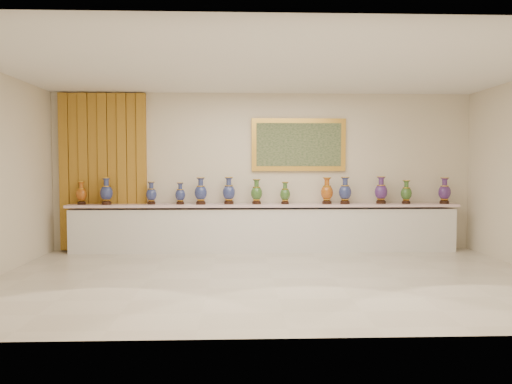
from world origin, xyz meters
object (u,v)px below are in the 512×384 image
at_px(counter, 264,228).
at_px(vase_0, 81,194).
at_px(vase_1, 106,192).
at_px(vase_2, 151,194).

height_order(counter, vase_0, vase_0).
relative_size(vase_1, vase_2, 1.19).
distance_m(vase_0, vase_2, 1.29).
xyz_separation_m(vase_1, vase_2, (0.82, 0.05, -0.04)).
bearing_deg(vase_0, vase_2, 0.08).
bearing_deg(counter, vase_2, 179.89).
height_order(vase_0, vase_2, vase_0).
height_order(vase_1, vase_2, vase_1).
bearing_deg(vase_1, vase_2, 3.63).
xyz_separation_m(counter, vase_0, (-3.40, 0.00, 0.66)).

